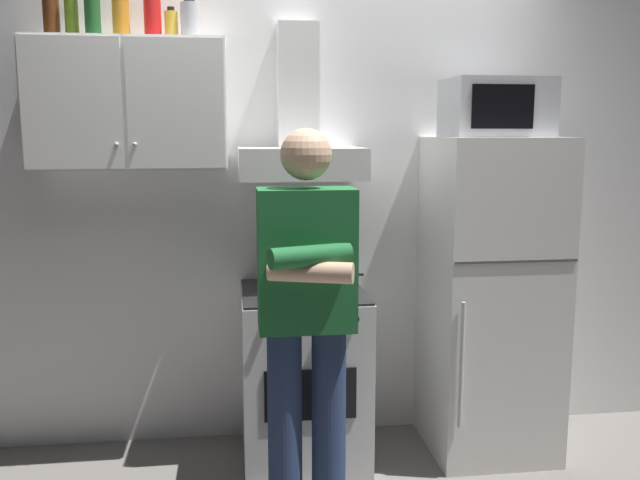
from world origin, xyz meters
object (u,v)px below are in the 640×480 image
object	(u,v)px
range_hood	(300,138)
bottle_liquor_amber	(120,6)
upper_cabinet	(130,105)
bottle_wine_green	(92,2)
microwave	(496,108)
cooking_pot	(333,282)
stove_oven	(303,375)
bottle_olive_oil	(71,13)
bottle_canister_steel	(190,20)
refrigerator	(490,297)
bottle_soda_red	(152,11)
bottle_rum_dark	(51,8)
person_standing	(307,317)
bottle_spice_jar	(171,25)

from	to	relation	value
range_hood	bottle_liquor_amber	size ratio (longest dim) A/B	2.42
upper_cabinet	bottle_wine_green	xyz separation A→B (m)	(-0.14, -0.03, 0.45)
microwave	bottle_wine_green	xyz separation A→B (m)	(-1.89, 0.07, 0.46)
cooking_pot	bottle_wine_green	bearing A→B (deg)	168.79
stove_oven	bottle_olive_oil	xyz separation A→B (m)	(-1.04, 0.14, 1.73)
cooking_pot	bottle_olive_oil	distance (m)	1.72
upper_cabinet	bottle_canister_steel	xyz separation A→B (m)	(0.29, 0.00, 0.39)
stove_oven	cooking_pot	bearing A→B (deg)	-42.49
refrigerator	bottle_soda_red	bearing A→B (deg)	175.13
upper_cabinet	bottle_canister_steel	distance (m)	0.48
stove_oven	bottle_olive_oil	distance (m)	2.02
range_hood	bottle_soda_red	xyz separation A→B (m)	(-0.68, 0.01, 0.58)
range_hood	bottle_olive_oil	world-z (taller)	bottle_olive_oil
microwave	bottle_rum_dark	size ratio (longest dim) A/B	1.71
upper_cabinet	person_standing	xyz separation A→B (m)	(0.75, -0.73, -0.85)
bottle_olive_oil	bottle_spice_jar	xyz separation A→B (m)	(0.45, -0.00, -0.05)
stove_oven	bottle_soda_red	bearing A→B (deg)	168.41
refrigerator	bottle_rum_dark	distance (m)	2.51
stove_oven	bottle_liquor_amber	world-z (taller)	bottle_liquor_amber
upper_cabinet	bottle_rum_dark	distance (m)	0.55
cooking_pot	bottle_rum_dark	xyz separation A→B (m)	(-1.27, 0.28, 1.26)
bottle_soda_red	stove_oven	bearing A→B (deg)	-11.59
upper_cabinet	person_standing	world-z (taller)	upper_cabinet
range_hood	bottle_canister_steel	world-z (taller)	bottle_canister_steel
bottle_liquor_amber	bottle_wine_green	bearing A→B (deg)	-155.52
stove_oven	bottle_wine_green	bearing A→B (deg)	174.35
bottle_canister_steel	bottle_rum_dark	xyz separation A→B (m)	(-0.63, 0.03, 0.05)
bottle_liquor_amber	bottle_rum_dark	distance (m)	0.31
upper_cabinet	cooking_pot	xyz separation A→B (m)	(0.93, -0.24, -0.82)
microwave	bottle_olive_oil	xyz separation A→B (m)	(-1.99, 0.12, 0.42)
bottle_rum_dark	bottle_spice_jar	bearing A→B (deg)	-2.36
stove_oven	bottle_liquor_amber	xyz separation A→B (m)	(-0.83, 0.15, 1.77)
bottle_spice_jar	stove_oven	bearing A→B (deg)	-12.93
bottle_canister_steel	bottle_liquor_amber	world-z (taller)	bottle_liquor_amber
refrigerator	bottle_olive_oil	size ratio (longest dim) A/B	6.73
cooking_pot	bottle_olive_oil	xyz separation A→B (m)	(-1.17, 0.26, 1.24)
stove_oven	cooking_pot	world-z (taller)	cooking_pot
upper_cabinet	bottle_liquor_amber	distance (m)	0.45
bottle_liquor_amber	bottle_spice_jar	xyz separation A→B (m)	(0.23, -0.01, -0.08)
bottle_rum_dark	bottle_liquor_amber	bearing A→B (deg)	-2.45
cooking_pot	bottle_spice_jar	bearing A→B (deg)	160.59
refrigerator	bottle_canister_steel	size ratio (longest dim) A/B	8.57
upper_cabinet	bottle_soda_red	size ratio (longest dim) A/B	3.39
refrigerator	bottle_spice_jar	size ratio (longest dim) A/B	10.90
bottle_wine_green	upper_cabinet	bearing A→B (deg)	12.76
bottle_canister_steel	bottle_wine_green	size ratio (longest dim) A/B	0.59
bottle_olive_oil	cooking_pot	bearing A→B (deg)	-12.51
bottle_wine_green	bottle_soda_red	bearing A→B (deg)	10.15
cooking_pot	bottle_canister_steel	size ratio (longest dim) A/B	1.55
bottle_soda_red	bottle_wine_green	bearing A→B (deg)	-169.85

